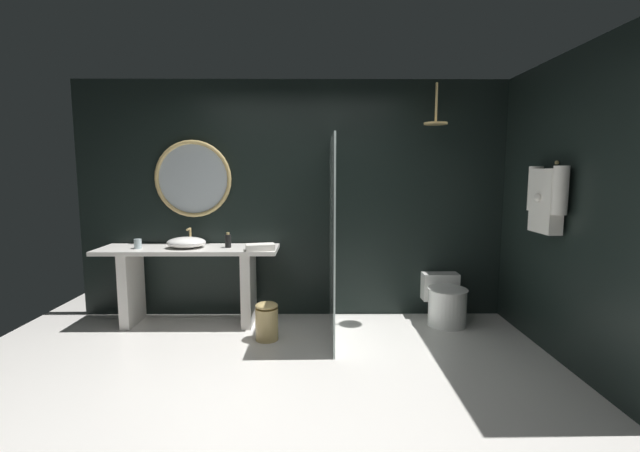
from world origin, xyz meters
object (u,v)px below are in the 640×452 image
rain_shower_head (436,120)px  folded_hand_towel (260,247)px  round_wall_mirror (193,179)px  hanging_bathrobe (546,197)px  soap_dispenser (228,241)px  toilet (445,301)px  vessel_sink (186,242)px  waste_bin (267,321)px  tumbler_cup (138,244)px

rain_shower_head → folded_hand_towel: (-1.78, -0.13, -1.28)m
round_wall_mirror → hanging_bathrobe: 3.49m
soap_dispenser → rain_shower_head: rain_shower_head is taller
toilet → vessel_sink: bearing=-179.9°
hanging_bathrobe → waste_bin: 2.76m
vessel_sink → round_wall_mirror: round_wall_mirror is taller
waste_bin → folded_hand_towel: size_ratio=1.30×
hanging_bathrobe → toilet: 1.52m
waste_bin → folded_hand_towel: 0.74m
rain_shower_head → folded_hand_towel: bearing=-175.7°
hanging_bathrobe → folded_hand_towel: size_ratio=2.17×
vessel_sink → rain_shower_head: bearing=-0.4°
soap_dispenser → hanging_bathrobe: size_ratio=0.26×
hanging_bathrobe → tumbler_cup: bearing=169.2°
rain_shower_head → folded_hand_towel: rain_shower_head is taller
round_wall_mirror → rain_shower_head: 2.64m
tumbler_cup → soap_dispenser: size_ratio=0.63×
soap_dispenser → toilet: size_ratio=0.26×
rain_shower_head → toilet: bearing=7.5°
soap_dispenser → waste_bin: size_ratio=0.43×
hanging_bathrobe → waste_bin: hanging_bathrobe is taller
tumbler_cup → round_wall_mirror: bearing=31.2°
rain_shower_head → vessel_sink: bearing=179.6°
tumbler_cup → soap_dispenser: (0.92, 0.06, 0.02)m
tumbler_cup → rain_shower_head: rain_shower_head is taller
folded_hand_towel → rain_shower_head: bearing=4.3°
vessel_sink → round_wall_mirror: size_ratio=0.48×
vessel_sink → waste_bin: (0.88, -0.46, -0.69)m
folded_hand_towel → soap_dispenser: bearing=155.0°
vessel_sink → folded_hand_towel: bearing=-10.8°
soap_dispenser → rain_shower_head: (2.14, -0.03, 1.24)m
waste_bin → tumbler_cup: bearing=163.2°
hanging_bathrobe → round_wall_mirror: bearing=162.7°
rain_shower_head → waste_bin: 2.61m
vessel_sink → toilet: (2.74, 0.01, -0.64)m
soap_dispenser → rain_shower_head: 2.47m
tumbler_cup → round_wall_mirror: 0.89m
vessel_sink → soap_dispenser: vessel_sink is taller
soap_dispenser → hanging_bathrobe: 3.06m
rain_shower_head → folded_hand_towel: size_ratio=1.44×
vessel_sink → hanging_bathrobe: (3.35, -0.77, 0.52)m
rain_shower_head → waste_bin: size_ratio=1.11×
toilet → tumbler_cup: bearing=-179.2°
rain_shower_head → folded_hand_towel: 2.19m
rain_shower_head → round_wall_mirror: bearing=173.6°
tumbler_cup → waste_bin: size_ratio=0.27×
rain_shower_head → toilet: 1.90m
vessel_sink → soap_dispenser: bearing=2.3°
toilet → folded_hand_towel: size_ratio=2.13×
vessel_sink → folded_hand_towel: size_ratio=1.41×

